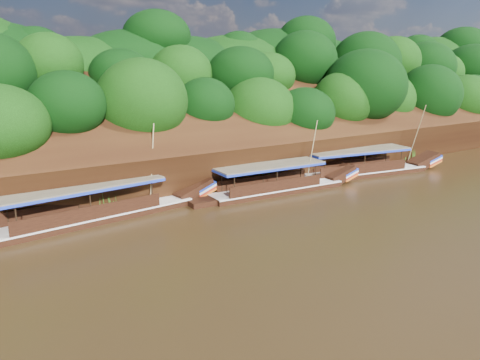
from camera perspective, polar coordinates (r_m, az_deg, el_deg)
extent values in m
plane|color=black|center=(32.10, 12.14, -4.58)|extent=(160.00, 160.00, 0.00)
cube|color=black|center=(43.65, -2.70, 5.37)|extent=(120.00, 16.12, 13.64)
cube|color=black|center=(52.98, -8.18, 2.95)|extent=(120.00, 24.00, 12.00)
ellipsoid|color=#09360B|center=(40.06, -9.39, 4.42)|extent=(18.00, 8.00, 6.40)
ellipsoid|color=#09360B|center=(49.32, -7.03, 12.94)|extent=(24.00, 11.00, 8.40)
ellipsoid|color=#09360B|center=(58.53, 18.92, 6.76)|extent=(18.00, 8.00, 6.00)
ellipsoid|color=#09360B|center=(70.66, 19.55, 12.24)|extent=(22.00, 10.00, 8.00)
cube|color=black|center=(44.76, 14.82, 0.57)|extent=(13.13, 4.18, 0.91)
cube|color=silver|center=(44.66, 14.86, 1.11)|extent=(13.14, 4.25, 0.10)
cube|color=black|center=(49.48, 21.45, 2.16)|extent=(3.27, 2.12, 1.77)
cube|color=#1C35B6|center=(50.00, 22.13, 2.57)|extent=(1.84, 1.96, 0.65)
cube|color=red|center=(50.06, 22.09, 2.18)|extent=(1.84, 1.96, 0.65)
cube|color=brown|center=(43.77, 14.20, 3.57)|extent=(10.41, 4.08, 0.12)
cube|color=#1C35B6|center=(43.79, 14.19, 3.41)|extent=(10.41, 4.08, 0.18)
cylinder|color=tan|center=(47.44, 20.73, 5.28)|extent=(1.45, 2.48, 5.65)
cube|color=black|center=(37.59, 4.57, -1.55)|extent=(11.69, 2.72, 0.87)
cube|color=silver|center=(37.48, 4.58, -0.93)|extent=(11.69, 2.79, 0.10)
cube|color=black|center=(41.39, 12.03, 0.61)|extent=(2.83, 1.73, 1.63)
cube|color=#1C35B6|center=(41.81, 12.79, 1.11)|extent=(1.51, 1.73, 0.59)
cube|color=red|center=(41.88, 12.76, 0.67)|extent=(1.51, 1.73, 0.59)
cube|color=brown|center=(36.63, 3.71, 1.81)|extent=(9.19, 2.91, 0.12)
cube|color=#1C35B6|center=(36.65, 3.70, 1.63)|extent=(9.19, 2.91, 0.17)
cylinder|color=tan|center=(38.14, 8.74, 3.31)|extent=(0.60, 0.52, 5.24)
cube|color=black|center=(32.40, -16.87, -4.70)|extent=(13.55, 3.72, 0.91)
cube|color=silver|center=(32.27, -16.93, -3.97)|extent=(13.56, 3.78, 0.10)
cube|color=black|center=(35.58, -5.78, -1.29)|extent=(3.31, 2.02, 1.80)
cube|color=#1C35B6|center=(35.96, -4.68, -0.60)|extent=(1.83, 1.91, 0.67)
cube|color=red|center=(36.05, -4.67, -1.13)|extent=(1.83, 1.91, 0.67)
cube|color=brown|center=(31.43, -18.58, -0.76)|extent=(10.70, 3.72, 0.12)
cube|color=#1C35B6|center=(31.46, -18.57, -0.97)|extent=(10.70, 3.72, 0.18)
cylinder|color=tan|center=(33.05, -10.68, 1.97)|extent=(1.25, 1.61, 5.38)
cone|color=#346619|center=(33.10, -16.14, -2.45)|extent=(1.50, 1.50, 1.98)
cone|color=#346619|center=(36.38, -4.51, -0.72)|extent=(1.50, 1.50, 1.66)
cone|color=#346619|center=(39.17, 2.42, 0.52)|extent=(1.50, 1.50, 1.84)
cone|color=#346619|center=(43.57, 9.75, 1.74)|extent=(1.50, 1.50, 1.87)
cone|color=#346619|center=(47.65, 16.02, 2.29)|extent=(1.50, 1.50, 1.63)
cone|color=#346619|center=(52.39, 19.77, 3.00)|extent=(1.50, 1.50, 1.55)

